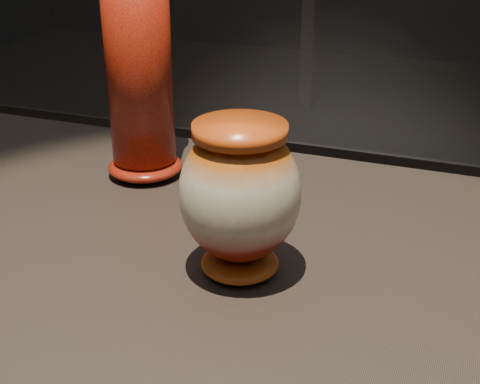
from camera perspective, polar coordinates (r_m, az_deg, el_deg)
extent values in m
cube|color=black|center=(0.84, 10.24, -9.49)|extent=(2.00, 0.80, 0.05)
ellipsoid|color=maroon|center=(0.84, 0.00, -6.05)|extent=(0.13, 0.13, 0.03)
ellipsoid|color=beige|center=(0.79, 0.00, -0.07)|extent=(0.19, 0.19, 0.17)
cylinder|color=#C35612|center=(0.76, 0.00, 5.29)|extent=(0.14, 0.14, 0.02)
ellipsoid|color=#B52F0C|center=(1.12, -8.08, 2.20)|extent=(0.15, 0.15, 0.03)
cylinder|color=#B52F0C|center=(1.07, -8.69, 11.57)|extent=(0.13, 0.13, 0.35)
cube|color=black|center=(4.52, 6.57, 13.05)|extent=(0.08, 0.50, 0.85)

